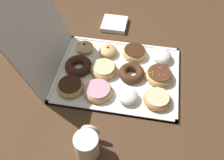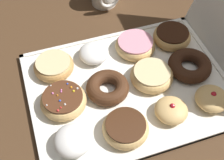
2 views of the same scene
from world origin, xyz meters
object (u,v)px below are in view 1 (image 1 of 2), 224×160
pink_frosted_donut_6 (98,91)px  chocolate_frosted_donut_9 (70,86)px  chocolate_frosted_donut_5 (134,52)px  jelly_filled_donut_11 (85,47)px  glazed_ring_donut_0 (157,99)px  napkin_stack (114,24)px  sprinkle_donut_1 (159,75)px  chocolate_cake_ring_donut_4 (132,74)px  powdered_filled_donut_3 (128,96)px  jelly_filled_donut_8 (108,50)px  powdered_filled_donut_2 (162,56)px  donut_box (118,75)px  chocolate_cake_ring_donut_10 (78,66)px  glazed_ring_donut_7 (103,70)px  coffee_mug (87,145)px

pink_frosted_donut_6 → chocolate_frosted_donut_9: 0.12m
chocolate_frosted_donut_5 → jelly_filled_donut_11: size_ratio=1.32×
glazed_ring_donut_0 → napkin_stack: 0.52m
sprinkle_donut_1 → pink_frosted_donut_6: 0.27m
chocolate_cake_ring_donut_4 → pink_frosted_donut_6: same height
glazed_ring_donut_0 → powdered_filled_donut_3: (-0.01, 0.12, 0.00)m
pink_frosted_donut_6 → chocolate_frosted_donut_9: (0.00, 0.12, 0.00)m
pink_frosted_donut_6 → jelly_filled_donut_8: (0.24, 0.00, 0.00)m
glazed_ring_donut_0 → jelly_filled_donut_11: size_ratio=1.32×
powdered_filled_donut_2 → jelly_filled_donut_8: bearing=91.1°
donut_box → powdered_filled_donut_2: bearing=-56.4°
chocolate_cake_ring_donut_10 → jelly_filled_donut_11: jelly_filled_donut_11 is taller
sprinkle_donut_1 → glazed_ring_donut_7: size_ratio=1.01×
chocolate_frosted_donut_5 → chocolate_frosted_donut_9: (-0.25, 0.24, 0.00)m
chocolate_cake_ring_donut_4 → jelly_filled_donut_11: 0.27m
glazed_ring_donut_7 → coffee_mug: coffee_mug is taller
powdered_filled_donut_3 → chocolate_cake_ring_donut_10: powdered_filled_donut_3 is taller
powdered_filled_donut_3 → jelly_filled_donut_11: bearing=44.1°
chocolate_frosted_donut_9 → coffee_mug: size_ratio=1.07×
glazed_ring_donut_7 → napkin_stack: 0.34m
napkin_stack → glazed_ring_donut_7: bearing=-178.5°
chocolate_cake_ring_donut_10 → coffee_mug: 0.39m
chocolate_cake_ring_donut_4 → chocolate_cake_ring_donut_10: (0.00, 0.24, 0.00)m
powdered_filled_donut_2 → jelly_filled_donut_11: size_ratio=1.03×
sprinkle_donut_1 → coffee_mug: size_ratio=1.12×
powdered_filled_donut_3 → chocolate_cake_ring_donut_10: bearing=62.3°
chocolate_cake_ring_donut_4 → glazed_ring_donut_7: (-0.00, 0.12, 0.00)m
chocolate_cake_ring_donut_4 → glazed_ring_donut_7: size_ratio=0.97×
jelly_filled_donut_11 → glazed_ring_donut_7: bearing=-137.0°
glazed_ring_donut_7 → powdered_filled_donut_2: bearing=-63.1°
glazed_ring_donut_0 → pink_frosted_donut_6: size_ratio=0.95×
donut_box → glazed_ring_donut_0: (-0.12, -0.18, 0.02)m
chocolate_frosted_donut_9 → chocolate_cake_ring_donut_10: chocolate_frosted_donut_9 is taller
sprinkle_donut_1 → powdered_filled_donut_3: sprinkle_donut_1 is taller
glazed_ring_donut_0 → chocolate_frosted_donut_9: bearing=90.2°
sprinkle_donut_1 → jelly_filled_donut_8: same height
chocolate_cake_ring_donut_4 → chocolate_cake_ring_donut_10: 0.24m
chocolate_frosted_donut_5 → napkin_stack: size_ratio=0.88×
donut_box → coffee_mug: size_ratio=5.07×
chocolate_cake_ring_donut_4 → jelly_filled_donut_8: 0.18m
chocolate_cake_ring_donut_4 → coffee_mug: (-0.37, 0.11, 0.03)m
coffee_mug → chocolate_cake_ring_donut_4: bearing=-16.4°
powdered_filled_donut_3 → chocolate_frosted_donut_9: bearing=88.4°
powdered_filled_donut_3 → napkin_stack: (0.47, 0.13, -0.02)m
powdered_filled_donut_3 → chocolate_frosted_donut_5: bearing=0.7°
glazed_ring_donut_0 → coffee_mug: (-0.25, 0.23, 0.03)m
chocolate_frosted_donut_9 → napkin_stack: bearing=-13.3°
powdered_filled_donut_2 → donut_box: bearing=123.6°
pink_frosted_donut_6 → sprinkle_donut_1: bearing=-62.5°
chocolate_cake_ring_donut_10 → chocolate_frosted_donut_9: bearing=178.6°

